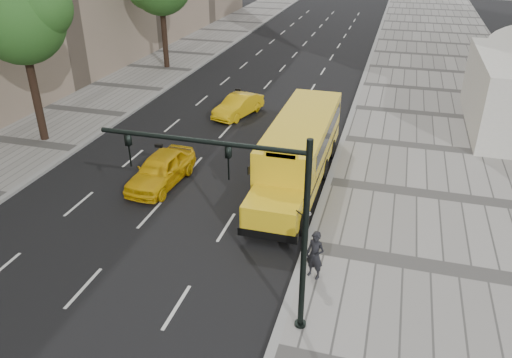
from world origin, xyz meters
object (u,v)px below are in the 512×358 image
(traffic_signal, at_px, (257,210))
(school_bus, at_px, (300,145))
(tree_b, at_px, (21,19))
(taxi_near, at_px, (161,169))
(taxi_far, at_px, (238,106))
(pedestrian, at_px, (315,255))

(traffic_signal, bearing_deg, school_bus, 93.93)
(traffic_signal, bearing_deg, tree_b, 145.90)
(traffic_signal, bearing_deg, taxi_near, 132.19)
(tree_b, height_order, taxi_far, tree_b)
(tree_b, bearing_deg, pedestrian, -25.43)
(pedestrian, height_order, traffic_signal, traffic_signal)
(taxi_far, bearing_deg, taxi_near, -77.56)
(pedestrian, bearing_deg, school_bus, 126.35)
(tree_b, relative_size, school_bus, 0.79)
(school_bus, distance_m, traffic_signal, 10.36)
(taxi_near, height_order, pedestrian, pedestrian)
(taxi_far, relative_size, traffic_signal, 0.64)
(school_bus, height_order, taxi_far, school_bus)
(taxi_near, height_order, traffic_signal, traffic_signal)
(taxi_far, xyz_separation_m, traffic_signal, (6.26, -17.63, 3.41))
(tree_b, distance_m, taxi_far, 13.22)
(taxi_near, distance_m, taxi_far, 10.03)
(tree_b, distance_m, pedestrian, 19.68)
(taxi_near, bearing_deg, school_bus, 25.07)
(taxi_near, xyz_separation_m, traffic_signal, (6.91, -7.62, 3.32))
(taxi_near, relative_size, traffic_signal, 0.71)
(tree_b, bearing_deg, taxi_far, 37.10)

